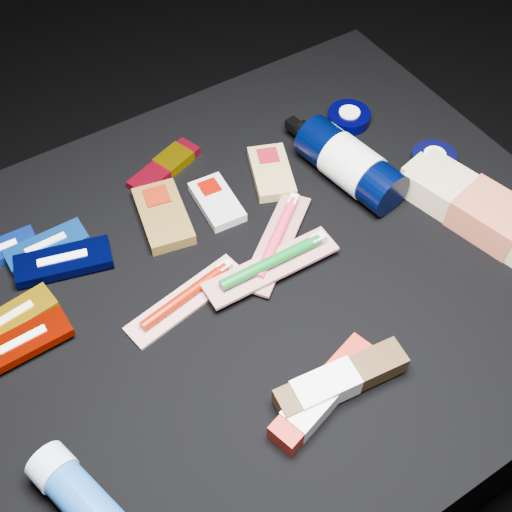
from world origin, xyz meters
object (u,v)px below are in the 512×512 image
bodywash_bottle (480,211)px  toothpaste_carton_red (320,397)px  deodorant_stick (75,493)px  lotion_bottle (350,164)px

bodywash_bottle → toothpaste_carton_red: size_ratio=1.41×
deodorant_stick → toothpaste_carton_red: deodorant_stick is taller
lotion_bottle → deodorant_stick: bearing=-165.4°
lotion_bottle → deodorant_stick: 0.60m
deodorant_stick → bodywash_bottle: bearing=-10.6°
bodywash_bottle → deodorant_stick: (-0.67, -0.06, -0.00)m
bodywash_bottle → deodorant_stick: size_ratio=1.94×
bodywash_bottle → deodorant_stick: same height
lotion_bottle → bodywash_bottle: size_ratio=0.95×
deodorant_stick → toothpaste_carton_red: size_ratio=0.73×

